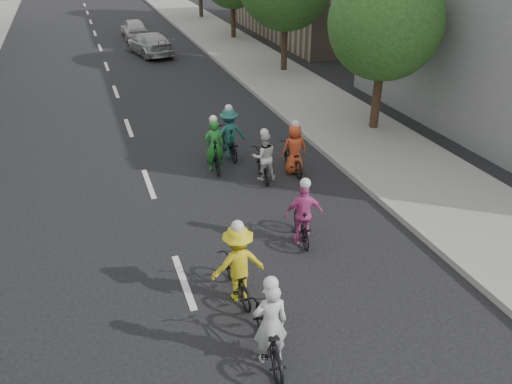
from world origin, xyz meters
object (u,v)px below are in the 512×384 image
follow_car_lead (150,44)px  cyclist_6 (238,269)px  cyclist_4 (229,137)px  cyclist_5 (214,151)px  cyclist_3 (263,161)px  cyclist_1 (303,218)px  follow_car_trail (134,28)px  cyclist_2 (294,154)px  cyclist_0 (269,332)px

follow_car_lead → cyclist_6: bearing=73.6°
cyclist_4 → cyclist_5: 1.04m
cyclist_3 → cyclist_4: cyclist_4 is taller
cyclist_1 → cyclist_4: 5.46m
cyclist_5 → follow_car_trail: bearing=-86.4°
cyclist_2 → cyclist_4: 2.36m
cyclist_1 → follow_car_lead: bearing=-78.3°
cyclist_5 → follow_car_lead: (0.58, 16.69, 0.00)m
cyclist_2 → follow_car_trail: 23.41m
cyclist_1 → cyclist_6: cyclist_6 is taller
cyclist_4 → cyclist_6: 7.18m
cyclist_3 → cyclist_6: cyclist_6 is taller
cyclist_5 → cyclist_0: bearing=86.1°
cyclist_1 → follow_car_lead: (-0.37, 21.41, -0.00)m
cyclist_0 → cyclist_3: size_ratio=1.09×
cyclist_6 → follow_car_lead: bearing=-94.4°
cyclist_1 → cyclist_5: size_ratio=0.96×
cyclist_2 → cyclist_5: cyclist_5 is taller
cyclist_2 → follow_car_trail: size_ratio=0.48×
follow_car_lead → cyclist_4: bearing=78.5°
cyclist_6 → cyclist_1: bearing=-145.5°
cyclist_6 → follow_car_lead: size_ratio=0.42×
cyclist_1 → cyclist_4: cyclist_4 is taller
cyclist_6 → cyclist_0: bearing=90.0°
cyclist_2 → cyclist_6: cyclist_6 is taller
cyclist_3 → cyclist_6: (-2.43, -5.04, 0.12)m
cyclist_4 → follow_car_lead: (-0.14, 15.95, -0.08)m
cyclist_4 → cyclist_6: cyclist_6 is taller
cyclist_1 → cyclist_6: bearing=45.2°
cyclist_6 → cyclist_3: bearing=-115.8°
follow_car_lead → follow_car_trail: (-0.21, 5.64, -0.02)m
cyclist_0 → follow_car_lead: size_ratio=0.44×
cyclist_0 → cyclist_1: cyclist_0 is taller
cyclist_3 → cyclist_5: 1.69m
cyclist_5 → cyclist_2: bearing=161.1°
cyclist_2 → cyclist_3: (-1.06, -0.14, -0.02)m
cyclist_1 → cyclist_5: 4.81m
cyclist_5 → follow_car_lead: 16.70m
cyclist_5 → cyclist_6: (-1.18, -6.19, 0.06)m
cyclist_6 → follow_car_lead: (1.76, 22.87, -0.06)m
cyclist_0 → cyclist_1: 3.90m
cyclist_6 → cyclist_4: bearing=-105.4°
cyclist_0 → cyclist_6: bearing=-83.7°
cyclist_0 → cyclist_6: 1.80m
cyclist_4 → follow_car_lead: cyclist_4 is taller
follow_car_lead → follow_car_trail: bearing=-99.8°
cyclist_0 → cyclist_4: (1.90, 8.72, 0.12)m
cyclist_3 → cyclist_5: size_ratio=0.97×
cyclist_2 → follow_car_lead: bearing=-79.7°
cyclist_2 → follow_car_trail: bearing=-80.5°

